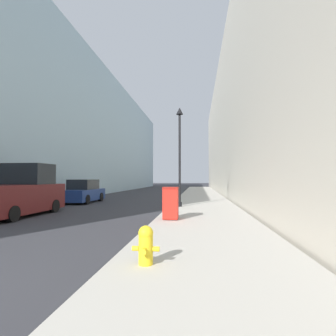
{
  "coord_description": "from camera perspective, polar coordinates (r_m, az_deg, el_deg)",
  "views": [
    {
      "loc": [
        5.63,
        -2.39,
        1.7
      ],
      "look_at": [
        3.1,
        19.47,
        2.59
      ],
      "focal_mm": 28.0,
      "sensor_mm": 36.0,
      "label": 1
    }
  ],
  "objects": [
    {
      "name": "sidewalk_right",
      "position": [
        20.45,
        7.36,
        -6.87
      ],
      "size": [
        3.89,
        60.0,
        0.14
      ],
      "color": "#B7B2A8",
      "rests_on": "ground"
    },
    {
      "name": "building_left_glass",
      "position": [
        33.12,
        -22.95,
        7.28
      ],
      "size": [
        12.0,
        60.0,
        14.23
      ],
      "color": "#99B7C6",
      "rests_on": "ground"
    },
    {
      "name": "building_right_stone",
      "position": [
        30.1,
        22.76,
        8.56
      ],
      "size": [
        12.0,
        60.0,
        14.58
      ],
      "color": "beige",
      "rests_on": "ground"
    },
    {
      "name": "fire_hydrant",
      "position": [
        4.98,
        -4.88,
        -16.18
      ],
      "size": [
        0.5,
        0.39,
        0.7
      ],
      "color": "yellow",
      "rests_on": "sidewalk_right"
    },
    {
      "name": "trash_bin",
      "position": [
        10.12,
        0.58,
        -7.58
      ],
      "size": [
        0.59,
        0.59,
        1.24
      ],
      "color": "red",
      "rests_on": "sidewalk_right"
    },
    {
      "name": "lamppost",
      "position": [
        14.83,
        2.55,
        5.0
      ],
      "size": [
        0.39,
        0.39,
        5.6
      ],
      "color": "black",
      "rests_on": "sidewalk_right"
    },
    {
      "name": "pickup_truck",
      "position": [
        13.89,
        -29.84,
        -4.91
      ],
      "size": [
        2.24,
        4.82,
        2.42
      ],
      "color": "#561919",
      "rests_on": "ground"
    },
    {
      "name": "parked_sedan_near",
      "position": [
        19.62,
        -17.94,
        -5.0
      ],
      "size": [
        1.81,
        4.09,
        1.63
      ],
      "color": "navy",
      "rests_on": "ground"
    }
  ]
}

